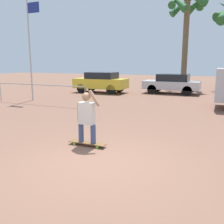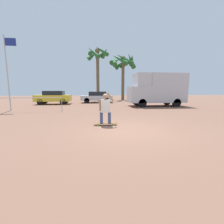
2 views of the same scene
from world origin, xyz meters
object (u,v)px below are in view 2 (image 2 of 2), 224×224
object	(u,v)px
camper_van	(157,89)
parked_car_yellow	(54,97)
person_skateboarder	(105,107)
palm_tree_near_van	(123,63)
parked_car_silver	(97,97)
palm_tree_center_background	(98,58)
skateboard	(105,124)
flagpole	(8,68)

from	to	relation	value
camper_van	parked_car_yellow	bearing A→B (deg)	162.80
person_skateboarder	palm_tree_near_van	size ratio (longest dim) A/B	0.20
parked_car_yellow	palm_tree_near_van	xyz separation A→B (m)	(9.38, 6.36, 5.11)
parked_car_silver	palm_tree_center_background	size ratio (longest dim) A/B	0.50
palm_tree_near_van	parked_car_yellow	bearing A→B (deg)	-145.86
person_skateboarder	parked_car_yellow	distance (m)	12.32
skateboard	person_skateboarder	distance (m)	0.78
palm_tree_near_van	palm_tree_center_background	distance (m)	4.27
palm_tree_center_background	flagpole	world-z (taller)	palm_tree_center_background
camper_van	parked_car_silver	distance (m)	7.85
skateboard	person_skateboarder	bearing A→B (deg)	180.00
camper_van	palm_tree_center_background	world-z (taller)	palm_tree_center_background
camper_van	palm_tree_center_background	bearing A→B (deg)	123.38
camper_van	palm_tree_near_van	size ratio (longest dim) A/B	0.77
skateboard	palm_tree_near_van	distance (m)	18.98
skateboard	flagpole	world-z (taller)	flagpole
skateboard	camper_van	world-z (taller)	camper_van
person_skateboarder	camper_van	bearing A→B (deg)	53.14
palm_tree_near_van	flagpole	xyz separation A→B (m)	(-11.33, -11.53, -2.63)
palm_tree_center_background	flagpole	bearing A→B (deg)	-124.64
person_skateboarder	palm_tree_center_background	distance (m)	17.37
camper_van	flagpole	bearing A→B (deg)	-172.22
camper_van	flagpole	distance (m)	13.16
flagpole	parked_car_yellow	bearing A→B (deg)	69.28
camper_van	parked_car_yellow	distance (m)	11.54
camper_van	flagpole	world-z (taller)	flagpole
skateboard	parked_car_yellow	xyz separation A→B (m)	(-5.14, 11.20, 0.74)
skateboard	parked_car_silver	distance (m)	12.80
parked_car_yellow	skateboard	bearing A→B (deg)	-65.35
camper_van	palm_tree_near_van	distance (m)	10.74
camper_van	palm_tree_center_background	size ratio (longest dim) A/B	0.70
person_skateboarder	palm_tree_center_background	world-z (taller)	palm_tree_center_background
camper_van	palm_tree_near_van	xyz separation A→B (m)	(-1.61, 9.76, 4.19)
skateboard	parked_car_silver	xyz separation A→B (m)	(-0.14, 12.78, 0.68)
parked_car_yellow	flagpole	distance (m)	6.06
parked_car_yellow	palm_tree_center_background	world-z (taller)	palm_tree_center_background
camper_van	parked_car_silver	size ratio (longest dim) A/B	1.40
palm_tree_near_van	skateboard	bearing A→B (deg)	-103.56
camper_van	parked_car_yellow	world-z (taller)	camper_van
parked_car_silver	parked_car_yellow	world-z (taller)	parked_car_yellow
skateboard	parked_car_silver	bearing A→B (deg)	90.63
parked_car_yellow	palm_tree_center_background	distance (m)	9.28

